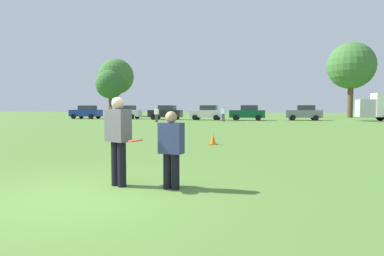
% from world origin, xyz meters
% --- Properties ---
extents(ground_plane, '(192.11, 192.11, 0.00)m').
position_xyz_m(ground_plane, '(0.00, 0.00, 0.00)').
color(ground_plane, '#517A33').
extents(player_thrower, '(0.56, 0.45, 1.78)m').
position_xyz_m(player_thrower, '(0.25, 0.90, 1.00)').
color(player_thrower, black).
rests_on(player_thrower, ground).
extents(player_defender, '(0.48, 0.32, 1.50)m').
position_xyz_m(player_defender, '(1.35, 0.93, 0.84)').
color(player_defender, black).
rests_on(player_defender, ground).
extents(frisbee, '(0.27, 0.27, 0.06)m').
position_xyz_m(frisbee, '(0.73, 0.65, 0.95)').
color(frisbee, '#E54C33').
extents(traffic_cone, '(0.32, 0.32, 0.48)m').
position_xyz_m(traffic_cone, '(0.74, 8.67, 0.23)').
color(traffic_cone, '#D8590C').
rests_on(traffic_cone, ground).
extents(parked_car_near_left, '(4.26, 2.32, 1.82)m').
position_xyz_m(parked_car_near_left, '(-21.95, 35.83, 0.92)').
color(parked_car_near_left, navy).
rests_on(parked_car_near_left, ground).
extents(parked_car_mid_left, '(4.26, 2.32, 1.82)m').
position_xyz_m(parked_car_mid_left, '(-16.36, 36.50, 0.92)').
color(parked_car_mid_left, silver).
rests_on(parked_car_mid_left, ground).
extents(parked_car_center, '(4.26, 2.32, 1.82)m').
position_xyz_m(parked_car_center, '(-10.30, 35.43, 0.92)').
color(parked_car_center, black).
rests_on(parked_car_center, ground).
extents(parked_car_mid_right, '(4.26, 2.32, 1.82)m').
position_xyz_m(parked_car_mid_right, '(-4.88, 35.37, 0.92)').
color(parked_car_mid_right, silver).
rests_on(parked_car_mid_right, ground).
extents(parked_car_near_right, '(4.26, 2.32, 1.82)m').
position_xyz_m(parked_car_near_right, '(0.08, 35.47, 0.92)').
color(parked_car_near_right, '#0C4C2D').
rests_on(parked_car_near_right, ground).
extents(parked_car_far_right, '(4.26, 2.32, 1.82)m').
position_xyz_m(parked_car_far_right, '(6.65, 37.14, 0.92)').
color(parked_car_far_right, slate).
rests_on(parked_car_far_right, ground).
extents(bystander_sideline_watcher, '(0.40, 0.50, 1.59)m').
position_xyz_m(bystander_sideline_watcher, '(-16.45, 32.49, 0.90)').
color(bystander_sideline_watcher, '#4C4C51').
rests_on(bystander_sideline_watcher, ground).
extents(bystander_far_jogger, '(0.52, 0.39, 1.67)m').
position_xyz_m(bystander_far_jogger, '(-2.31, 31.62, 0.94)').
color(bystander_far_jogger, '#4C4C51').
rests_on(bystander_far_jogger, ground).
extents(bystander_field_marshal, '(0.49, 0.33, 1.64)m').
position_xyz_m(bystander_field_marshal, '(-8.81, 27.90, 0.93)').
color(bystander_field_marshal, '#4C4C51').
rests_on(bystander_field_marshal, ground).
extents(tree_west_oak, '(6.30, 6.30, 10.24)m').
position_xyz_m(tree_west_oak, '(-24.43, 49.82, 7.04)').
color(tree_west_oak, brown).
rests_on(tree_west_oak, ground).
extents(tree_west_maple, '(4.92, 4.92, 8.00)m').
position_xyz_m(tree_west_maple, '(-24.40, 47.42, 5.50)').
color(tree_west_maple, brown).
rests_on(tree_west_maple, ground).
extents(tree_center_elm, '(6.97, 6.97, 11.32)m').
position_xyz_m(tree_center_elm, '(14.32, 49.82, 7.79)').
color(tree_center_elm, brown).
rests_on(tree_center_elm, ground).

